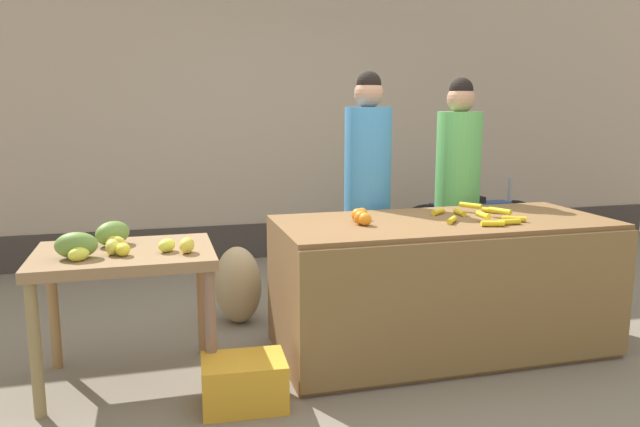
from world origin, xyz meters
The scene contains 12 objects.
ground_plane centered at (0.00, 0.00, 0.00)m, with size 24.00×24.00×0.00m, color #756B5B.
market_wall_back centered at (0.00, 2.82, 1.48)m, with size 9.11×0.23×3.01m.
fruit_stall_counter centered at (0.51, -0.01, 0.43)m, with size 2.12×0.95×0.86m.
side_table_wooden centered at (-1.44, 0.00, 0.67)m, with size 0.98×0.72×0.78m.
banana_bunch_pile centered at (0.75, -0.05, 0.89)m, with size 0.53×0.58×0.07m.
orange_pile centered at (-0.04, 0.03, 0.90)m, with size 0.13×0.26×0.09m.
mango_papaya_pile centered at (-1.53, -0.02, 0.84)m, with size 0.74×0.53×0.14m.
vendor_woman_blue_shirt centered at (0.25, 0.71, 0.92)m, with size 0.34×0.34×1.82m.
vendor_woman_green_shirt centered at (0.99, 0.74, 0.90)m, with size 0.34×0.34×1.78m.
parked_motorcycle centered at (1.68, 1.77, 0.40)m, with size 1.60×0.18×0.88m.
produce_crate centered at (-0.85, -0.46, 0.13)m, with size 0.44×0.32×0.26m, color gold.
produce_sack centered at (-0.70, 0.82, 0.28)m, with size 0.36×0.30×0.57m, color tan.
Camera 1 is at (-1.26, -3.52, 1.58)m, focal length 34.58 mm.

